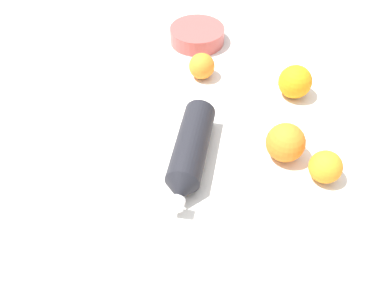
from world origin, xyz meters
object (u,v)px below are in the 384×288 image
Objects in this scene: orange_2 at (202,66)px; ceramic_bowl at (197,35)px; orange_1 at (285,143)px; water_bottle at (190,151)px; orange_3 at (295,82)px; orange_0 at (325,167)px.

orange_2 is 0.43× the size of ceramic_bowl.
orange_2 is (0.19, -0.26, -0.01)m from orange_1.
water_bottle is 0.33m from orange_3.
orange_1 reaches higher than water_bottle.
orange_2 reaches higher than ceramic_bowl.
orange_1 is (-0.19, -0.03, 0.01)m from water_bottle.
orange_0 is 0.81× the size of orange_1.
water_bottle is at bearing 45.85° from orange_3.
water_bottle is at bearing -3.55° from orange_0.
orange_1 reaches higher than orange_0.
orange_1 is at bearing 79.34° from orange_3.
ceramic_bowl is (0.21, -0.42, -0.02)m from orange_1.
orange_2 is (0.26, -0.31, 0.00)m from orange_0.
orange_2 is at bearing -53.62° from orange_1.
water_bottle is 0.20m from orange_1.
orange_0 is 0.55m from ceramic_bowl.
orange_3 is at bearing 166.90° from orange_2.
orange_0 is 0.99× the size of orange_2.
orange_0 is at bearing 92.23° from water_bottle.
ceramic_bowl is at bearing -62.98° from orange_1.
orange_3 is 0.52× the size of ceramic_bowl.
orange_2 is 0.16m from ceramic_bowl.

